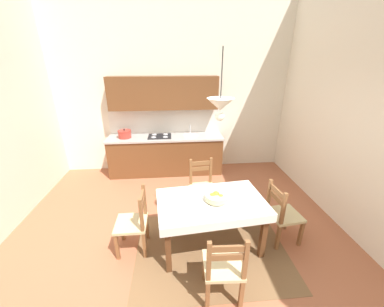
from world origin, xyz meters
TOP-DOWN VIEW (x-y plane):
  - ground_plane at (0.00, 0.00)m, footprint 5.84×6.02m
  - wall_back at (0.00, 2.77)m, footprint 5.84×0.12m
  - area_rug at (0.45, -0.11)m, footprint 2.10×1.60m
  - kitchen_cabinetry at (-0.22, 2.44)m, footprint 2.61×0.63m
  - dining_table at (0.45, -0.01)m, footprint 1.52×1.01m
  - dining_chair_kitchen_side at (0.44, 0.86)m, footprint 0.46×0.46m
  - dining_chair_window_side at (1.49, 0.01)m, footprint 0.47×0.47m
  - dining_chair_tv_side at (-0.61, 0.02)m, footprint 0.42×0.42m
  - dining_chair_camera_side at (0.45, -0.80)m, footprint 0.44×0.44m
  - fruit_bowl at (0.51, -0.02)m, footprint 0.30×0.30m
  - pendant_lamp at (0.52, 0.04)m, footprint 0.32×0.32m

SIDE VIEW (x-z plane):
  - ground_plane at x=0.00m, z-range -0.10..0.00m
  - area_rug at x=0.45m, z-range 0.00..0.01m
  - dining_chair_kitchen_side at x=0.44m, z-range -0.02..0.91m
  - dining_chair_window_side at x=1.49m, z-range -0.02..0.91m
  - dining_chair_tv_side at x=-0.61m, z-range -0.02..0.91m
  - dining_chair_camera_side at x=0.45m, z-range -0.02..0.91m
  - dining_table at x=0.45m, z-range 0.25..1.00m
  - fruit_bowl at x=0.51m, z-range 0.75..0.87m
  - kitchen_cabinetry at x=-0.22m, z-range -0.24..1.96m
  - wall_back at x=0.00m, z-range 0.00..4.04m
  - pendant_lamp at x=0.52m, z-range 1.62..2.42m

